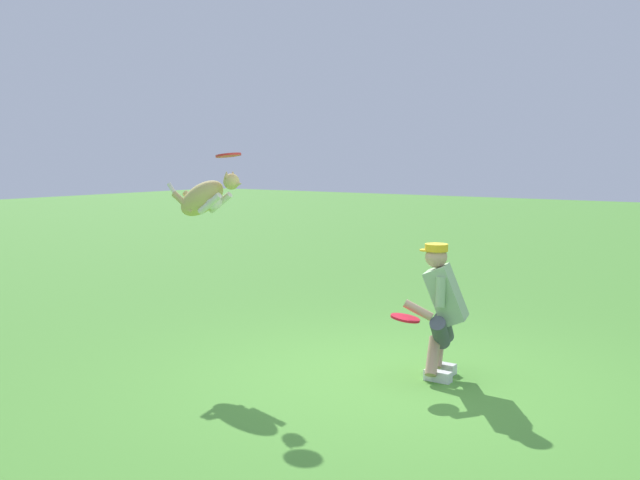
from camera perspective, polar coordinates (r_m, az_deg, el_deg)
ground_plane at (r=7.08m, az=5.21°, el=-10.85°), size 60.00×60.00×0.00m
person at (r=7.05m, az=9.56°, el=-5.15°), size 0.54×0.67×1.29m
dog at (r=7.91m, az=-9.02°, el=3.31°), size 1.02×0.35×0.58m
frisbee_flying at (r=7.70m, az=-7.21°, el=6.63°), size 0.29×0.29×0.06m
frisbee_held at (r=6.89m, az=6.72°, el=-6.11°), size 0.29×0.29×0.08m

